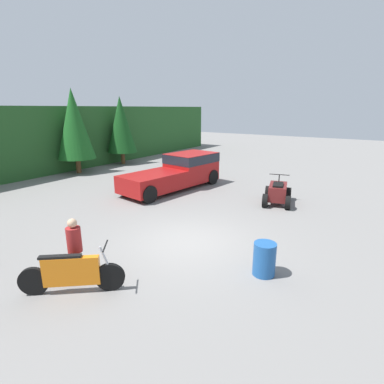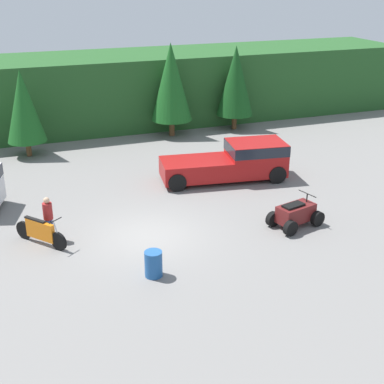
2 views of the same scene
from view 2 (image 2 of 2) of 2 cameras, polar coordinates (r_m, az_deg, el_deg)
ground_plane at (r=20.13m, az=-4.83°, el=-4.71°), size 80.00×80.00×0.00m
hillside_backdrop at (r=34.34m, az=-12.25°, el=10.33°), size 44.00×6.00×4.33m
tree_left at (r=29.20m, az=-17.54°, el=8.73°), size 2.02×2.02×4.59m
tree_mid_left at (r=31.50m, az=-2.24°, el=11.64°), size 2.39×2.39×5.44m
tree_mid_right at (r=33.02m, az=4.66°, el=11.73°), size 2.23×2.23×5.08m
pickup_truck_red at (r=25.19m, az=4.64°, el=3.40°), size 6.03×2.84×1.77m
dirt_bike at (r=20.03m, az=-15.86°, el=-4.13°), size 1.61×1.93×1.18m
quad_atv at (r=21.01m, az=10.98°, el=-2.36°), size 2.27×1.66×1.24m
rider_person at (r=20.13m, az=-15.08°, el=-2.57°), size 0.49×0.49×1.68m
steel_barrel at (r=17.45m, az=-4.13°, el=-7.65°), size 0.58×0.58×0.88m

